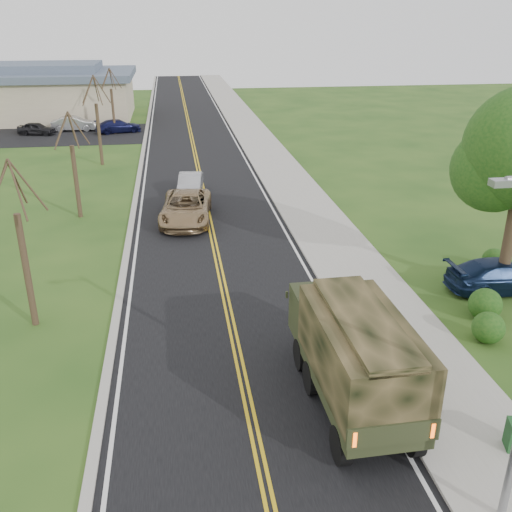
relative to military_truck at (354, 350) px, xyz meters
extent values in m
cube|color=black|center=(-2.89, 36.08, -1.82)|extent=(8.00, 120.00, 0.01)
cube|color=#9E998E|center=(1.26, 36.08, -1.76)|extent=(0.30, 120.00, 0.12)
cube|color=#9E998E|center=(3.01, 36.08, -1.77)|extent=(3.20, 120.00, 0.10)
cube|color=#9E998E|center=(-7.04, 36.08, -1.77)|extent=(0.30, 120.00, 0.10)
cube|color=gray|center=(0.81, -4.42, 5.93)|extent=(0.50, 0.22, 0.12)
cylinder|color=#38281C|center=(8.11, 6.08, 0.70)|extent=(0.44, 0.44, 5.04)
sphere|color=#184313|center=(7.31, 6.58, 3.13)|extent=(3.24, 3.24, 3.24)
cylinder|color=#38281C|center=(-9.89, 6.08, 0.28)|extent=(0.24, 0.24, 4.20)
cylinder|color=#38281C|center=(-9.41, 6.21, 3.31)|extent=(1.01, 0.33, 1.90)
cylinder|color=#38281C|center=(-9.85, 6.70, 3.23)|extent=(0.13, 1.29, 1.74)
cylinder|color=#38281C|center=(-9.62, 5.67, 3.31)|extent=(0.58, 0.90, 1.90)
cylinder|color=#38281C|center=(-9.89, 18.08, 0.16)|extent=(0.24, 0.24, 3.96)
cylinder|color=#38281C|center=(-9.44, 18.20, 3.01)|extent=(0.96, 0.32, 1.79)
cylinder|color=#38281C|center=(-9.86, 18.67, 2.94)|extent=(0.12, 1.22, 1.65)
cylinder|color=#38281C|center=(-10.32, 18.25, 3.01)|extent=(0.93, 0.41, 1.79)
cylinder|color=#38281C|center=(-10.25, 17.63, 2.94)|extent=(0.75, 0.99, 1.67)
cylinder|color=#38281C|center=(-9.63, 17.69, 3.01)|extent=(0.55, 0.85, 1.80)
cylinder|color=#38281C|center=(-9.89, 30.08, 0.40)|extent=(0.24, 0.24, 4.44)
cylinder|color=#38281C|center=(-9.38, 30.22, 3.60)|extent=(1.07, 0.35, 2.00)
cylinder|color=#38281C|center=(-9.85, 30.74, 3.52)|extent=(0.13, 1.36, 1.84)
cylinder|color=#38281C|center=(-10.37, 30.27, 3.60)|extent=(1.03, 0.46, 2.00)
cylinder|color=#38281C|center=(-10.30, 29.58, 3.52)|extent=(0.83, 1.10, 1.87)
cylinder|color=#38281C|center=(-9.60, 29.65, 3.60)|extent=(0.61, 0.95, 2.01)
cylinder|color=#38281C|center=(-9.89, 42.08, 0.22)|extent=(0.24, 0.24, 4.08)
cylinder|color=#38281C|center=(-9.42, 42.21, 3.16)|extent=(0.99, 0.33, 1.84)
cylinder|color=#38281C|center=(-9.85, 42.68, 3.08)|extent=(0.13, 1.25, 1.69)
cylinder|color=#38281C|center=(-10.33, 42.26, 3.16)|extent=(0.95, 0.42, 1.85)
cylinder|color=#38281C|center=(-10.26, 41.62, 3.08)|extent=(0.77, 1.02, 1.72)
cylinder|color=#38281C|center=(-9.63, 41.68, 3.16)|extent=(0.57, 0.88, 1.85)
cube|color=tan|center=(-18.89, 52.08, 0.28)|extent=(20.00, 12.00, 4.20)
cube|color=#475466|center=(-18.89, 52.08, 2.68)|extent=(21.00, 13.00, 0.70)
cube|color=#475466|center=(-18.89, 52.08, 3.38)|extent=(14.00, 8.00, 0.90)
cube|color=black|center=(-12.89, 42.08, -1.81)|extent=(18.00, 10.00, 0.02)
cylinder|color=black|center=(-0.91, -2.16, -1.32)|extent=(0.33, 1.00, 0.99)
cylinder|color=black|center=(0.99, -2.13, -1.32)|extent=(0.33, 1.00, 0.99)
cylinder|color=black|center=(-0.96, 0.72, -1.32)|extent=(0.33, 1.00, 0.99)
cylinder|color=black|center=(0.93, 0.76, -1.32)|extent=(0.33, 1.00, 0.99)
cylinder|color=black|center=(-0.98, 1.98, -1.32)|extent=(0.33, 1.00, 0.99)
cylinder|color=black|center=(0.91, 2.02, -1.32)|extent=(0.33, 1.00, 0.99)
cube|color=#2E351D|center=(0.00, 0.20, -0.87)|extent=(2.28, 6.35, 0.32)
cube|color=#2E351D|center=(-0.05, 2.50, -0.11)|extent=(2.20, 1.75, 1.26)
cube|color=black|center=(-0.06, 3.31, 0.07)|extent=(1.98, 0.11, 0.63)
cube|color=#2E351D|center=(0.01, -0.57, -0.65)|extent=(2.34, 4.82, 0.14)
cube|color=black|center=(0.01, -0.57, 0.30)|extent=(2.34, 4.82, 1.80)
cube|color=black|center=(0.01, -0.57, 1.25)|extent=(1.53, 4.81, 0.23)
cube|color=#2E351D|center=(0.06, -2.96, -0.42)|extent=(2.26, 0.15, 0.59)
cube|color=#FF590C|center=(-0.89, -3.03, -0.42)|extent=(0.09, 0.04, 0.41)
cube|color=#FF590C|center=(1.00, -2.99, -0.42)|extent=(0.09, 0.04, 0.41)
imported|color=#977B55|center=(-4.10, 16.49, -1.05)|extent=(3.12, 5.79, 1.54)
imported|color=#9F9FA3|center=(-3.69, 21.31, -1.17)|extent=(1.83, 4.09, 1.31)
imported|color=#0F1D3A|center=(8.18, 6.18, -1.16)|extent=(4.56, 1.92, 1.31)
imported|color=black|center=(-17.01, 42.61, -1.24)|extent=(3.65, 2.16, 1.16)
imported|color=#B2B2B7|center=(-13.84, 44.21, -1.13)|extent=(4.18, 1.48, 1.37)
imported|color=#0F1138|center=(-9.60, 42.68, -1.21)|extent=(4.53, 2.78, 1.23)
camera|label=1|loc=(-4.61, -12.88, 8.50)|focal=40.00mm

